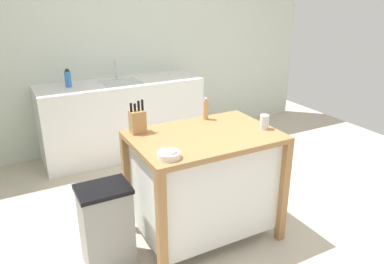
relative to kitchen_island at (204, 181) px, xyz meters
name	(u,v)px	position (x,y,z in m)	size (l,w,h in m)	color
ground_plane	(229,239)	(0.15, -0.16, -0.49)	(6.26, 6.26, 0.00)	#BCB29E
wall_back	(124,41)	(0.15, 2.23, 0.81)	(5.26, 0.10, 2.60)	silver
kitchen_island	(204,181)	(0.00, 0.00, 0.00)	(1.08, 0.74, 0.88)	#9E7042
knife_block	(138,121)	(-0.42, 0.27, 0.48)	(0.11, 0.09, 0.25)	#AD7F4C
bowl_stoneware_deep	(169,155)	(-0.41, -0.25, 0.41)	(0.15, 0.15, 0.04)	silver
drinking_cup	(264,122)	(0.46, -0.12, 0.44)	(0.07, 0.07, 0.11)	silver
pepper_grinder	(206,109)	(0.18, 0.29, 0.48)	(0.04, 0.04, 0.19)	tan
trash_bin	(106,226)	(-0.78, 0.03, -0.18)	(0.36, 0.28, 0.63)	gray
sink_counter	(123,118)	(-0.04, 1.88, -0.05)	(1.87, 0.60, 0.89)	silver
sink_faucet	(116,70)	(-0.04, 2.02, 0.50)	(0.02, 0.02, 0.22)	#B7BCC1
bottle_spray_cleaner	(68,79)	(-0.61, 1.91, 0.48)	(0.07, 0.07, 0.20)	blue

